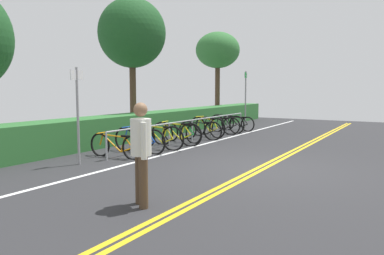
# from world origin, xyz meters

# --- Properties ---
(ground_plane) EXTENTS (28.94, 12.89, 0.05)m
(ground_plane) POSITION_xyz_m (0.00, 0.00, -0.03)
(ground_plane) COLOR #2B2B2D
(centre_line_yellow_inner) EXTENTS (26.05, 0.10, 0.00)m
(centre_line_yellow_inner) POSITION_xyz_m (0.00, -0.08, 0.00)
(centre_line_yellow_inner) COLOR gold
(centre_line_yellow_inner) RESTS_ON ground_plane
(centre_line_yellow_outer) EXTENTS (26.05, 0.10, 0.00)m
(centre_line_yellow_outer) POSITION_xyz_m (0.00, 0.08, 0.00)
(centre_line_yellow_outer) COLOR gold
(centre_line_yellow_outer) RESTS_ON ground_plane
(bike_lane_stripe_white) EXTENTS (26.05, 0.12, 0.00)m
(bike_lane_stripe_white) POSITION_xyz_m (0.00, 2.93, 0.00)
(bike_lane_stripe_white) COLOR white
(bike_lane_stripe_white) RESTS_ON ground_plane
(bike_rack) EXTENTS (8.51, 0.05, 0.74)m
(bike_rack) POSITION_xyz_m (3.13, 3.68, 0.56)
(bike_rack) COLOR #9EA0A5
(bike_rack) RESTS_ON ground_plane
(bicycle_0) EXTENTS (0.46, 1.75, 0.68)m
(bicycle_0) POSITION_xyz_m (-0.68, 3.74, 0.32)
(bicycle_0) COLOR black
(bicycle_0) RESTS_ON ground_plane
(bicycle_1) EXTENTS (0.46, 1.81, 0.75)m
(bicycle_1) POSITION_xyz_m (0.27, 3.72, 0.35)
(bicycle_1) COLOR black
(bicycle_1) RESTS_ON ground_plane
(bicycle_2) EXTENTS (0.46, 1.74, 0.77)m
(bicycle_2) POSITION_xyz_m (1.03, 3.60, 0.36)
(bicycle_2) COLOR black
(bicycle_2) RESTS_ON ground_plane
(bicycle_3) EXTENTS (0.47, 1.74, 0.79)m
(bicycle_3) POSITION_xyz_m (1.96, 3.57, 0.37)
(bicycle_3) COLOR black
(bicycle_3) RESTS_ON ground_plane
(bicycle_4) EXTENTS (0.46, 1.66, 0.69)m
(bicycle_4) POSITION_xyz_m (2.68, 3.81, 0.32)
(bicycle_4) COLOR black
(bicycle_4) RESTS_ON ground_plane
(bicycle_5) EXTENTS (0.46, 1.62, 0.71)m
(bicycle_5) POSITION_xyz_m (3.57, 3.60, 0.33)
(bicycle_5) COLOR black
(bicycle_5) RESTS_ON ground_plane
(bicycle_6) EXTENTS (0.53, 1.70, 0.79)m
(bicycle_6) POSITION_xyz_m (4.38, 3.75, 0.37)
(bicycle_6) COLOR black
(bicycle_6) RESTS_ON ground_plane
(bicycle_7) EXTENTS (0.70, 1.71, 0.75)m
(bicycle_7) POSITION_xyz_m (5.23, 3.75, 0.35)
(bicycle_7) COLOR black
(bicycle_7) RESTS_ON ground_plane
(bicycle_8) EXTENTS (0.48, 1.73, 0.77)m
(bicycle_8) POSITION_xyz_m (5.99, 3.72, 0.36)
(bicycle_8) COLOR black
(bicycle_8) RESTS_ON ground_plane
(bicycle_9) EXTENTS (0.46, 1.65, 0.68)m
(bicycle_9) POSITION_xyz_m (6.88, 3.63, 0.32)
(bicycle_9) COLOR black
(bicycle_9) RESTS_ON ground_plane
(pedestrian) EXTENTS (0.34, 0.40, 1.60)m
(pedestrian) POSITION_xyz_m (-3.58, 0.61, 0.92)
(pedestrian) COLOR #4C3826
(pedestrian) RESTS_ON ground_plane
(sign_post_near) EXTENTS (0.36, 0.06, 2.31)m
(sign_post_near) POSITION_xyz_m (-1.79, 3.91, 1.39)
(sign_post_near) COLOR gray
(sign_post_near) RESTS_ON ground_plane
(sign_post_far) EXTENTS (0.36, 0.09, 2.58)m
(sign_post_far) POSITION_xyz_m (7.86, 3.68, 1.53)
(sign_post_far) COLOR gray
(sign_post_far) RESTS_ON ground_plane
(hedge_backdrop) EXTENTS (17.46, 1.12, 0.91)m
(hedge_backdrop) POSITION_xyz_m (4.63, 5.69, 0.46)
(hedge_backdrop) COLOR #2D6B30
(hedge_backdrop) RESTS_ON ground_plane
(tree_mid) EXTENTS (2.57, 2.57, 5.23)m
(tree_mid) POSITION_xyz_m (3.39, 6.50, 3.89)
(tree_mid) COLOR #473323
(tree_mid) RESTS_ON ground_plane
(tree_far_right) EXTENTS (2.43, 2.43, 4.92)m
(tree_far_right) POSITION_xyz_m (10.94, 6.65, 3.88)
(tree_far_right) COLOR #473323
(tree_far_right) RESTS_ON ground_plane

